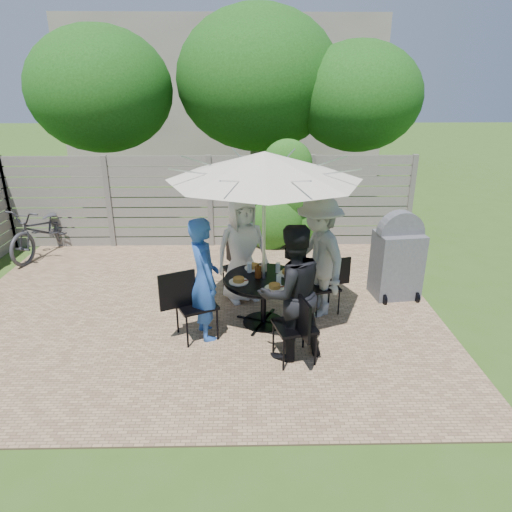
{
  "coord_description": "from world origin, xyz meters",
  "views": [
    {
      "loc": [
        0.75,
        -5.83,
        3.24
      ],
      "look_at": [
        0.86,
        -0.0,
        0.95
      ],
      "focal_mm": 32.0,
      "sensor_mm": 36.0,
      "label": 1
    }
  ],
  "objects_px": {
    "coffee_cup": "(264,267)",
    "patio_table": "(264,292)",
    "chair_left": "(196,318)",
    "person_right": "(318,257)",
    "chair_front": "(295,340)",
    "plate_back": "(254,267)",
    "chair_back": "(239,279)",
    "person_front": "(291,293)",
    "syrup_jug": "(258,272)",
    "person_back": "(242,250)",
    "glass_front": "(279,280)",
    "bbq_grill": "(397,259)",
    "glass_right": "(278,268)",
    "chair_right": "(324,296)",
    "plate_right": "(288,272)",
    "plate_left": "(239,281)",
    "person_left": "(204,279)",
    "bicycle": "(44,230)",
    "umbrella": "(264,166)",
    "glass_back": "(249,268)",
    "plate_front": "(275,287)"
  },
  "relations": [
    {
      "from": "glass_front",
      "to": "syrup_jug",
      "type": "relative_size",
      "value": 0.88
    },
    {
      "from": "person_right",
      "to": "person_front",
      "type": "bearing_deg",
      "value": -45.0
    },
    {
      "from": "person_front",
      "to": "coffee_cup",
      "type": "xyz_separation_m",
      "value": [
        -0.28,
        1.02,
        -0.09
      ]
    },
    {
      "from": "chair_right",
      "to": "chair_front",
      "type": "bearing_deg",
      "value": 51.73
    },
    {
      "from": "coffee_cup",
      "to": "bicycle",
      "type": "distance_m",
      "value": 4.89
    },
    {
      "from": "plate_front",
      "to": "chair_back",
      "type": "bearing_deg",
      "value": 111.11
    },
    {
      "from": "chair_right",
      "to": "syrup_jug",
      "type": "bearing_deg",
      "value": 3.89
    },
    {
      "from": "plate_left",
      "to": "coffee_cup",
      "type": "height_order",
      "value": "coffee_cup"
    },
    {
      "from": "bbq_grill",
      "to": "glass_right",
      "type": "bearing_deg",
      "value": -167.97
    },
    {
      "from": "coffee_cup",
      "to": "person_back",
      "type": "bearing_deg",
      "value": 120.33
    },
    {
      "from": "chair_back",
      "to": "glass_front",
      "type": "bearing_deg",
      "value": -1.84
    },
    {
      "from": "chair_left",
      "to": "person_right",
      "type": "distance_m",
      "value": 1.89
    },
    {
      "from": "person_back",
      "to": "syrup_jug",
      "type": "distance_m",
      "value": 0.78
    },
    {
      "from": "plate_front",
      "to": "glass_front",
      "type": "relative_size",
      "value": 1.86
    },
    {
      "from": "umbrella",
      "to": "glass_right",
      "type": "distance_m",
      "value": 1.48
    },
    {
      "from": "syrup_jug",
      "to": "chair_left",
      "type": "bearing_deg",
      "value": -155.73
    },
    {
      "from": "chair_front",
      "to": "chair_right",
      "type": "xyz_separation_m",
      "value": [
        0.56,
        1.25,
        -0.04
      ]
    },
    {
      "from": "plate_right",
      "to": "glass_right",
      "type": "distance_m",
      "value": 0.15
    },
    {
      "from": "chair_front",
      "to": "plate_back",
      "type": "bearing_deg",
      "value": 6.59
    },
    {
      "from": "plate_left",
      "to": "chair_front",
      "type": "bearing_deg",
      "value": -48.64
    },
    {
      "from": "umbrella",
      "to": "chair_front",
      "type": "xyz_separation_m",
      "value": [
        0.34,
        -0.9,
        -1.93
      ]
    },
    {
      "from": "plate_front",
      "to": "bicycle",
      "type": "height_order",
      "value": "bicycle"
    },
    {
      "from": "umbrella",
      "to": "glass_back",
      "type": "relative_size",
      "value": 22.82
    },
    {
      "from": "person_left",
      "to": "plate_front",
      "type": "height_order",
      "value": "person_left"
    },
    {
      "from": "person_front",
      "to": "glass_right",
      "type": "relative_size",
      "value": 12.21
    },
    {
      "from": "glass_front",
      "to": "person_back",
      "type": "bearing_deg",
      "value": 116.52
    },
    {
      "from": "syrup_jug",
      "to": "person_back",
      "type": "bearing_deg",
      "value": 106.63
    },
    {
      "from": "person_back",
      "to": "plate_back",
      "type": "distance_m",
      "value": 0.48
    },
    {
      "from": "chair_left",
      "to": "bbq_grill",
      "type": "xyz_separation_m",
      "value": [
        2.99,
        1.19,
        0.34
      ]
    },
    {
      "from": "glass_right",
      "to": "chair_right",
      "type": "bearing_deg",
      "value": 12.42
    },
    {
      "from": "bbq_grill",
      "to": "person_left",
      "type": "bearing_deg",
      "value": -165.33
    },
    {
      "from": "syrup_jug",
      "to": "coffee_cup",
      "type": "relative_size",
      "value": 1.33
    },
    {
      "from": "patio_table",
      "to": "chair_front",
      "type": "relative_size",
      "value": 1.44
    },
    {
      "from": "bicycle",
      "to": "person_front",
      "type": "bearing_deg",
      "value": -24.98
    },
    {
      "from": "chair_right",
      "to": "plate_back",
      "type": "relative_size",
      "value": 3.19
    },
    {
      "from": "person_left",
      "to": "chair_right",
      "type": "distance_m",
      "value": 1.88
    },
    {
      "from": "person_right",
      "to": "chair_back",
      "type": "bearing_deg",
      "value": -139.26
    },
    {
      "from": "chair_right",
      "to": "bbq_grill",
      "type": "distance_m",
      "value": 1.34
    },
    {
      "from": "coffee_cup",
      "to": "patio_table",
      "type": "bearing_deg",
      "value": -93.42
    },
    {
      "from": "plate_front",
      "to": "glass_front",
      "type": "distance_m",
      "value": 0.15
    },
    {
      "from": "chair_left",
      "to": "chair_right",
      "type": "distance_m",
      "value": 1.93
    },
    {
      "from": "chair_back",
      "to": "person_front",
      "type": "bearing_deg",
      "value": -6.76
    },
    {
      "from": "plate_front",
      "to": "chair_front",
      "type": "bearing_deg",
      "value": -69.15
    },
    {
      "from": "plate_front",
      "to": "person_front",
      "type": "bearing_deg",
      "value": -68.98
    },
    {
      "from": "patio_table",
      "to": "glass_back",
      "type": "distance_m",
      "value": 0.4
    },
    {
      "from": "chair_back",
      "to": "bbq_grill",
      "type": "relative_size",
      "value": 0.67
    },
    {
      "from": "chair_left",
      "to": "plate_left",
      "type": "height_order",
      "value": "chair_left"
    },
    {
      "from": "chair_back",
      "to": "plate_right",
      "type": "distance_m",
      "value": 1.12
    },
    {
      "from": "chair_right",
      "to": "bbq_grill",
      "type": "xyz_separation_m",
      "value": [
        1.19,
        0.5,
        0.38
      ]
    },
    {
      "from": "person_right",
      "to": "glass_front",
      "type": "height_order",
      "value": "person_right"
    }
  ]
}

